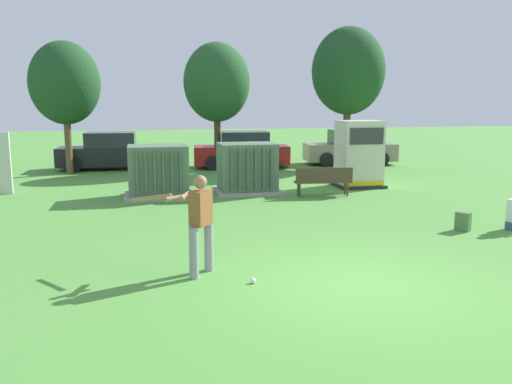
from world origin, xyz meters
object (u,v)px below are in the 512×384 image
at_px(park_bench, 323,180).
at_px(parked_car_left_of_center, 242,151).
at_px(batter, 198,219).
at_px(generator_enclosure, 359,154).
at_px(parked_car_right_of_center, 350,148).
at_px(backpack, 463,222).
at_px(transformer_west, 158,172).
at_px(sports_ball, 253,281).
at_px(transformer_mid_west, 247,169).
at_px(parked_car_leftmost, 109,152).

xyz_separation_m(park_bench, parked_car_left_of_center, (-1.13, 7.71, 0.22)).
height_order(batter, parked_car_left_of_center, batter).
height_order(generator_enclosure, batter, generator_enclosure).
bearing_deg(batter, parked_car_right_of_center, 59.05).
distance_m(generator_enclosure, backpack, 6.58).
height_order(transformer_west, parked_car_right_of_center, same).
bearing_deg(transformer_west, sports_ball, -81.65).
xyz_separation_m(generator_enclosure, park_bench, (-1.84, -1.57, -0.60)).
height_order(generator_enclosure, parked_car_right_of_center, generator_enclosure).
relative_size(transformer_west, parked_car_right_of_center, 0.48).
xyz_separation_m(transformer_mid_west, park_bench, (2.21, -1.19, -0.25)).
relative_size(park_bench, backpack, 4.17).
bearing_deg(sports_ball, generator_enclosure, 57.76).
relative_size(parked_car_leftmost, parked_car_left_of_center, 0.98).
bearing_deg(parked_car_right_of_center, transformer_west, -143.02).
bearing_deg(parked_car_left_of_center, park_bench, -81.68).
bearing_deg(backpack, parked_car_right_of_center, 79.13).
bearing_deg(sports_ball, parked_car_leftmost, 101.16).
xyz_separation_m(transformer_mid_west, backpack, (3.88, -6.13, -0.57)).
xyz_separation_m(backpack, parked_car_right_of_center, (2.47, 12.86, 0.54)).
bearing_deg(parked_car_leftmost, park_bench, -50.43).
xyz_separation_m(batter, parked_car_left_of_center, (3.53, 14.45, -0.22)).
bearing_deg(parked_car_left_of_center, transformer_mid_west, -99.46).
height_order(sports_ball, parked_car_left_of_center, parked_car_left_of_center).
distance_m(transformer_west, parked_car_left_of_center, 7.79).
distance_m(transformer_west, batter, 7.74).
relative_size(parked_car_left_of_center, parked_car_right_of_center, 1.00).
bearing_deg(generator_enclosure, park_bench, -139.49).
xyz_separation_m(transformer_west, parked_car_left_of_center, (3.94, 6.72, -0.04)).
bearing_deg(parked_car_right_of_center, sports_ball, -117.45).
bearing_deg(backpack, transformer_mid_west, 122.33).
distance_m(sports_ball, parked_car_right_of_center, 17.31).
distance_m(transformer_mid_west, generator_enclosure, 4.09).
xyz_separation_m(sports_ball, parked_car_right_of_center, (7.97, 15.34, 0.71)).
bearing_deg(parked_car_leftmost, generator_enclosure, -37.91).
distance_m(parked_car_leftmost, parked_car_left_of_center, 5.88).
bearing_deg(transformer_mid_west, sports_ball, -100.66).
bearing_deg(parked_car_leftmost, transformer_west, -75.72).
bearing_deg(park_bench, generator_enclosure, 40.51).
bearing_deg(parked_car_leftmost, batter, -81.35).
height_order(parked_car_left_of_center, parked_car_right_of_center, same).
relative_size(generator_enclosure, batter, 1.32).
xyz_separation_m(transformer_west, sports_ball, (1.23, -8.41, -0.74)).
xyz_separation_m(park_bench, backpack, (1.67, -4.94, -0.32)).
relative_size(transformer_west, sports_ball, 23.33).
height_order(park_bench, sports_ball, park_bench).
bearing_deg(parked_car_left_of_center, parked_car_leftmost, 173.00).
relative_size(transformer_mid_west, batter, 1.21).
relative_size(transformer_mid_west, sports_ball, 23.33).
relative_size(transformer_west, park_bench, 1.15).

